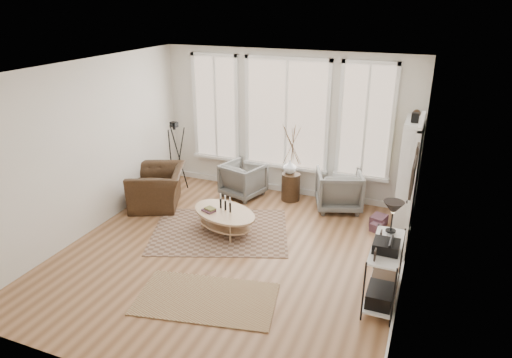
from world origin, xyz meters
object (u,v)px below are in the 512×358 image
at_px(armchair_left, 243,180).
at_px(accent_chair, 157,187).
at_px(bookcase, 409,172).
at_px(low_shelf, 384,267).
at_px(side_table, 291,165).
at_px(armchair_right, 339,190).
at_px(coffee_table, 224,216).

bearing_deg(armchair_left, accent_chair, 53.60).
relative_size(bookcase, armchair_left, 2.69).
bearing_deg(low_shelf, accent_chair, 161.75).
xyz_separation_m(armchair_left, side_table, (0.97, 0.15, 0.40)).
bearing_deg(accent_chair, armchair_right, 85.36).
relative_size(armchair_left, accent_chair, 0.67).
height_order(bookcase, accent_chair, bookcase).
bearing_deg(accent_chair, bookcase, 79.15).
distance_m(coffee_table, armchair_left, 1.61).
distance_m(bookcase, coffee_table, 3.32).
bearing_deg(armchair_right, low_shelf, 94.65).
bearing_deg(bookcase, low_shelf, -91.28).
bearing_deg(accent_chair, armchair_left, 103.31).
bearing_deg(coffee_table, low_shelf, -18.60).
xyz_separation_m(armchair_left, armchair_right, (1.94, 0.11, 0.04)).
xyz_separation_m(low_shelf, armchair_right, (-1.17, 2.63, -0.12)).
bearing_deg(armchair_left, coffee_table, 117.78).
distance_m(low_shelf, coffee_table, 2.95).
height_order(coffee_table, side_table, side_table).
xyz_separation_m(armchair_right, side_table, (-0.97, 0.04, 0.36)).
height_order(armchair_left, accent_chair, accent_chair).
bearing_deg(coffee_table, bookcase, 29.04).
bearing_deg(side_table, armchair_right, -2.42).
bearing_deg(coffee_table, armchair_right, 46.12).
relative_size(armchair_left, side_table, 0.49).
xyz_separation_m(bookcase, coffee_table, (-2.85, -1.58, -0.65)).
relative_size(armchair_left, armchair_right, 0.90).
xyz_separation_m(bookcase, side_table, (-2.20, 0.15, -0.21)).
distance_m(armchair_left, side_table, 1.06).
bearing_deg(coffee_table, armchair_left, 101.29).
xyz_separation_m(side_table, accent_chair, (-2.34, -1.19, -0.38)).
height_order(low_shelf, armchair_right, low_shelf).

